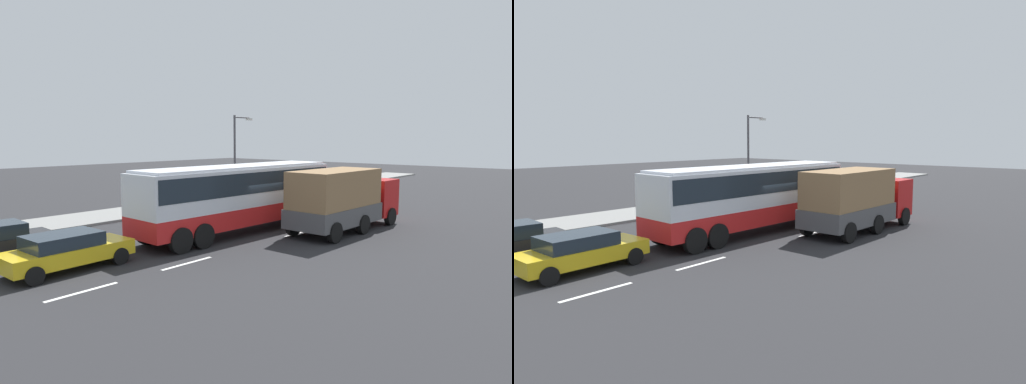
{
  "view_description": "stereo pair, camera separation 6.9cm",
  "coord_description": "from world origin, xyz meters",
  "views": [
    {
      "loc": [
        -16.86,
        -15.0,
        4.74
      ],
      "look_at": [
        0.25,
        -0.15,
        2.01
      ],
      "focal_mm": 31.55,
      "sensor_mm": 36.0,
      "label": 1
    },
    {
      "loc": [
        -16.91,
        -14.94,
        4.74
      ],
      "look_at": [
        0.25,
        -0.15,
        2.01
      ],
      "focal_mm": 31.55,
      "sensor_mm": 36.0,
      "label": 2
    }
  ],
  "objects": [
    {
      "name": "ground_plane",
      "position": [
        0.0,
        0.0,
        0.0
      ],
      "size": [
        120.0,
        120.0,
        0.0
      ],
      "primitive_type": "plane",
      "color": "#28282B"
    },
    {
      "name": "car_red_compact",
      "position": [
        10.98,
        0.28,
        0.77
      ],
      "size": [
        4.52,
        2.14,
        1.43
      ],
      "rotation": [
        0.0,
        0.0,
        -0.04
      ],
      "color": "#B21919",
      "rests_on": "ground_plane"
    },
    {
      "name": "coach_bus",
      "position": [
        -0.54,
        0.25,
        2.1
      ],
      "size": [
        11.83,
        2.97,
        3.37
      ],
      "rotation": [
        0.0,
        0.0,
        -0.03
      ],
      "color": "red",
      "rests_on": "ground_plane"
    },
    {
      "name": "lane_centreline",
      "position": [
        -4.79,
        -2.13,
        0.0
      ],
      "size": [
        26.61,
        0.16,
        0.01
      ],
      "color": "white",
      "rests_on": "ground_plane"
    },
    {
      "name": "street_lamp",
      "position": [
        7.42,
        7.96,
        3.8
      ],
      "size": [
        1.92,
        0.24,
        6.24
      ],
      "color": "#47474C",
      "rests_on": "sidewalk_curb"
    },
    {
      "name": "pedestrian_at_crossing",
      "position": [
        -1.32,
        7.95,
        1.16
      ],
      "size": [
        0.32,
        0.32,
        1.74
      ],
      "rotation": [
        0.0,
        0.0,
        5.9
      ],
      "color": "brown",
      "rests_on": "sidewalk_curb"
    },
    {
      "name": "cargo_truck",
      "position": [
        3.17,
        -3.49,
        1.69
      ],
      "size": [
        7.49,
        2.71,
        3.16
      ],
      "rotation": [
        0.0,
        0.0,
        -0.01
      ],
      "color": "red",
      "rests_on": "ground_plane"
    },
    {
      "name": "pedestrian_near_curb",
      "position": [
        4.62,
        9.45,
        1.16
      ],
      "size": [
        0.32,
        0.32,
        1.74
      ],
      "rotation": [
        0.0,
        0.0,
        3.2
      ],
      "color": "#38334C",
      "rests_on": "sidewalk_curb"
    },
    {
      "name": "sidewalk_curb",
      "position": [
        0.0,
        9.26,
        0.07
      ],
      "size": [
        80.0,
        4.0,
        0.15
      ],
      "primitive_type": "cube",
      "color": "gray",
      "rests_on": "ground_plane"
    },
    {
      "name": "car_yellow_taxi",
      "position": [
        -9.43,
        0.46,
        0.74
      ],
      "size": [
        4.55,
        1.98,
        1.36
      ],
      "rotation": [
        0.0,
        0.0,
        0.03
      ],
      "color": "gold",
      "rests_on": "ground_plane"
    }
  ]
}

